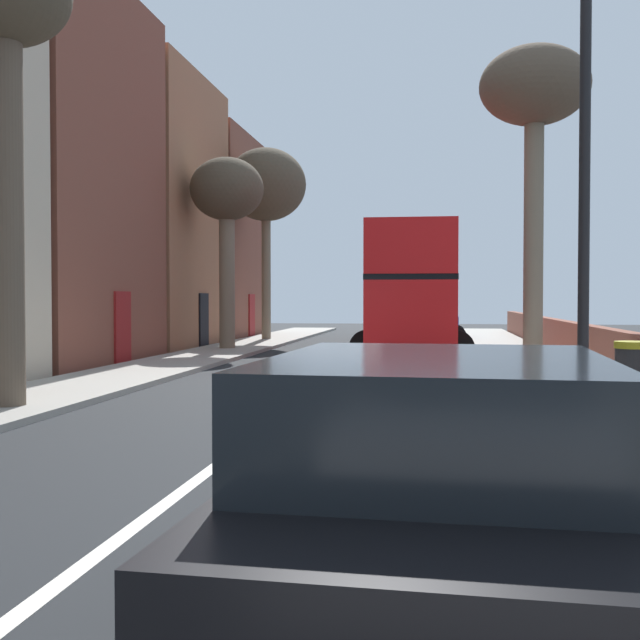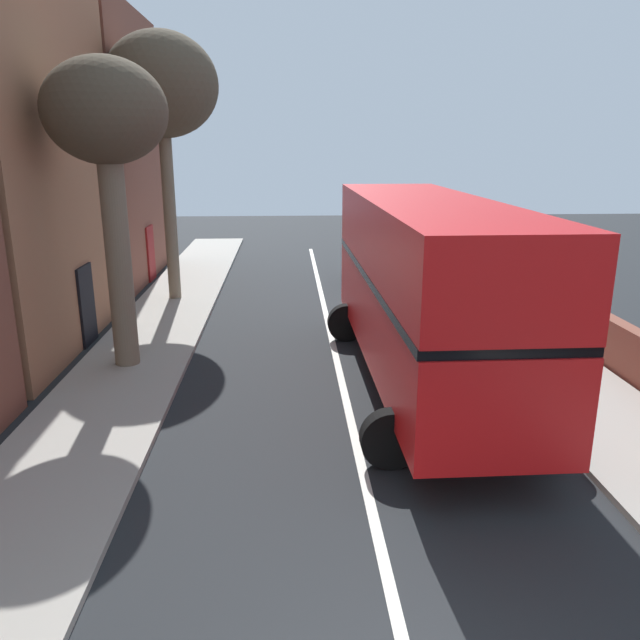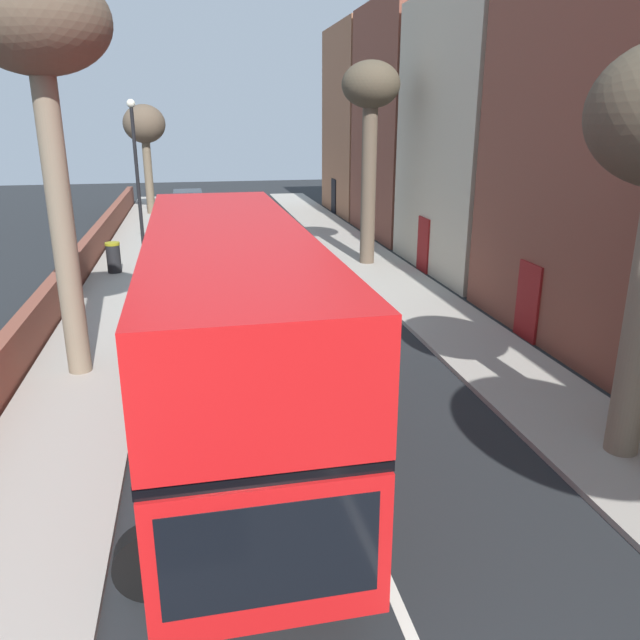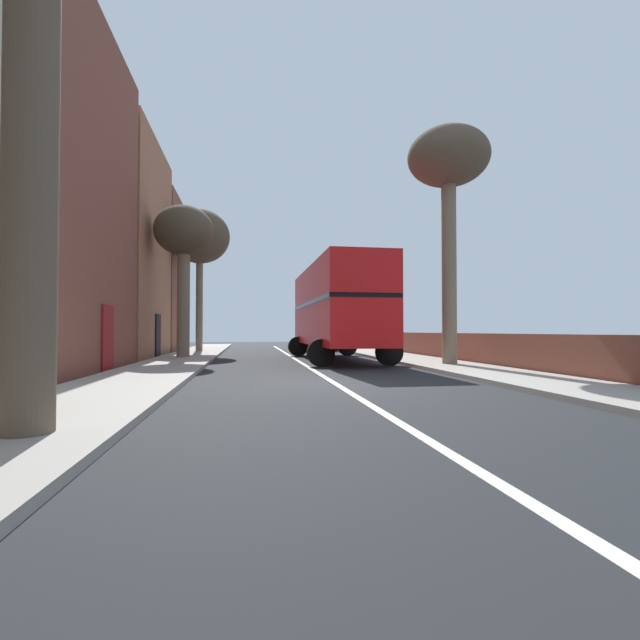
# 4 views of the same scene
# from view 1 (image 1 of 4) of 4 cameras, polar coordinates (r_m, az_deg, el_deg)

# --- Properties ---
(ground_plane) EXTENTS (84.00, 84.00, 0.00)m
(ground_plane) POSITION_cam_1_polar(r_m,az_deg,el_deg) (17.98, 0.45, -4.51)
(ground_plane) COLOR black
(road_centre_line) EXTENTS (0.16, 54.00, 0.01)m
(road_centre_line) POSITION_cam_1_polar(r_m,az_deg,el_deg) (17.98, 0.45, -4.50)
(road_centre_line) COLOR silver
(road_centre_line) RESTS_ON ground
(sidewalk_left) EXTENTS (2.60, 60.00, 0.12)m
(sidewalk_left) POSITION_cam_1_polar(r_m,az_deg,el_deg) (19.27, -14.16, -3.97)
(sidewalk_left) COLOR #9E998E
(sidewalk_left) RESTS_ON ground
(sidewalk_right) EXTENTS (2.60, 60.00, 0.12)m
(sidewalk_right) POSITION_cam_1_polar(r_m,az_deg,el_deg) (17.97, 16.17, -4.38)
(sidewalk_right) COLOR #9E998E
(sidewalk_right) RESTS_ON ground
(boundary_wall_right) EXTENTS (0.36, 54.00, 1.20)m
(boundary_wall_right) POSITION_cam_1_polar(r_m,az_deg,el_deg) (18.19, 21.03, -2.65)
(boundary_wall_right) COLOR brown
(boundary_wall_right) RESTS_ON ground
(double_decker_bus) EXTENTS (3.65, 10.08, 4.06)m
(double_decker_bus) POSITION_cam_1_polar(r_m,az_deg,el_deg) (26.22, 6.73, 2.54)
(double_decker_bus) COLOR red
(double_decker_bus) RESTS_ON ground
(parked_car_black_right_0) EXTENTS (2.57, 4.03, 1.61)m
(parked_car_black_right_0) POSITION_cam_1_polar(r_m,az_deg,el_deg) (4.23, 8.58, -11.85)
(parked_car_black_right_0) COLOR black
(parked_car_black_right_0) RESTS_ON ground
(parked_car_blue_right_2) EXTENTS (2.48, 4.22, 1.57)m
(parked_car_blue_right_2) POSITION_cam_1_polar(r_m,az_deg,el_deg) (36.54, 8.46, -0.01)
(parked_car_blue_right_2) COLOR #1E389E
(parked_car_blue_right_2) RESTS_ON ground
(street_tree_left_0) EXTENTS (2.21, 2.21, 7.69)m
(street_tree_left_0) POSITION_cam_1_polar(r_m,az_deg,el_deg) (14.82, -21.72, 18.26)
(street_tree_left_0) COLOR brown
(street_tree_left_0) RESTS_ON sidewalk_left
(street_tree_left_2) EXTENTS (2.64, 2.64, 6.83)m
(street_tree_left_2) POSITION_cam_1_polar(r_m,az_deg,el_deg) (28.97, -6.70, 8.74)
(street_tree_left_2) COLOR #7A6B56
(street_tree_left_2) RESTS_ON sidewalk_left
(street_tree_right_3) EXTENTS (2.93, 2.93, 8.52)m
(street_tree_right_3) POSITION_cam_1_polar(r_m,az_deg,el_deg) (22.78, 15.12, 14.99)
(street_tree_right_3) COLOR #7A6B56
(street_tree_right_3) RESTS_ON sidewalk_right
(street_tree_left_4) EXTENTS (3.52, 3.52, 8.37)m
(street_tree_left_4) POSITION_cam_1_polar(r_m,az_deg,el_deg) (35.42, -3.89, 9.52)
(street_tree_left_4) COLOR #7A6B56
(street_tree_left_4) RESTS_ON sidewalk_left
(lamppost_right) EXTENTS (0.32, 0.32, 6.31)m
(lamppost_right) POSITION_cam_1_polar(r_m,az_deg,el_deg) (10.73, 18.45, 11.71)
(lamppost_right) COLOR black
(lamppost_right) RESTS_ON sidewalk_right
(litter_bin_right) EXTENTS (0.55, 0.55, 1.16)m
(litter_bin_right) POSITION_cam_1_polar(r_m,az_deg,el_deg) (12.44, 21.54, -4.08)
(litter_bin_right) COLOR black
(litter_bin_right) RESTS_ON sidewalk_right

